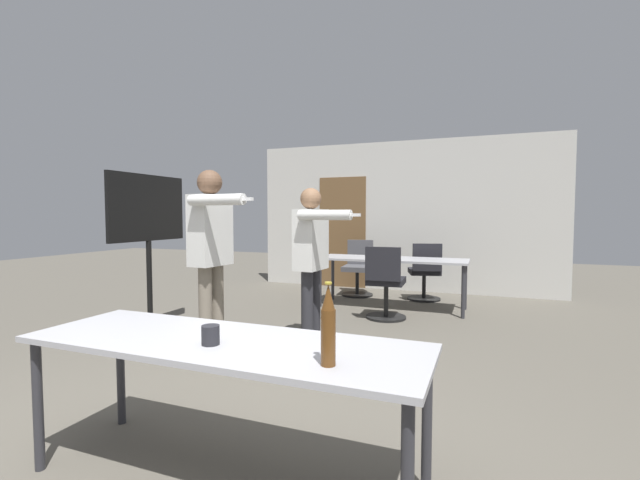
# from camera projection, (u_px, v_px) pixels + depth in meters

# --- Properties ---
(back_wall) EXTENTS (5.36, 0.12, 2.65)m
(back_wall) POSITION_uv_depth(u_px,v_px,m) (400.00, 217.00, 7.64)
(back_wall) COLOR beige
(back_wall) RESTS_ON ground_plane
(conference_table_near) EXTENTS (2.05, 0.67, 0.73)m
(conference_table_near) POSITION_uv_depth(u_px,v_px,m) (223.00, 353.00, 2.13)
(conference_table_near) COLOR #A8A8AD
(conference_table_near) RESTS_ON ground_plane
(conference_table_far) EXTENTS (2.12, 0.69, 0.73)m
(conference_table_far) POSITION_uv_depth(u_px,v_px,m) (392.00, 263.00, 6.15)
(conference_table_far) COLOR #A8A8AD
(conference_table_far) RESTS_ON ground_plane
(tv_screen) EXTENTS (0.44, 1.12, 1.80)m
(tv_screen) POSITION_uv_depth(u_px,v_px,m) (148.00, 233.00, 4.80)
(tv_screen) COLOR black
(tv_screen) RESTS_ON ground_plane
(person_right_polo) EXTENTS (0.73, 0.63, 1.62)m
(person_right_polo) POSITION_uv_depth(u_px,v_px,m) (312.00, 251.00, 4.38)
(person_right_polo) COLOR #28282D
(person_right_polo) RESTS_ON ground_plane
(person_left_plaid) EXTENTS (0.78, 0.66, 1.78)m
(person_left_plaid) POSITION_uv_depth(u_px,v_px,m) (212.00, 242.00, 4.11)
(person_left_plaid) COLOR slate
(person_left_plaid) RESTS_ON ground_plane
(office_chair_far_right) EXTENTS (0.52, 0.56, 0.95)m
(office_chair_far_right) POSITION_uv_depth(u_px,v_px,m) (385.00, 285.00, 5.48)
(office_chair_far_right) COLOR black
(office_chair_far_right) RESTS_ON ground_plane
(office_chair_far_left) EXTENTS (0.52, 0.57, 0.92)m
(office_chair_far_left) POSITION_uv_depth(u_px,v_px,m) (358.00, 270.00, 7.20)
(office_chair_far_left) COLOR black
(office_chair_far_left) RESTS_ON ground_plane
(office_chair_mid_tucked) EXTENTS (0.58, 0.63, 0.91)m
(office_chair_mid_tucked) POSITION_uv_depth(u_px,v_px,m) (425.00, 274.00, 6.71)
(office_chair_mid_tucked) COLOR black
(office_chair_mid_tucked) RESTS_ON ground_plane
(beer_bottle) EXTENTS (0.06, 0.06, 0.35)m
(beer_bottle) POSITION_uv_depth(u_px,v_px,m) (328.00, 326.00, 1.75)
(beer_bottle) COLOR #563314
(beer_bottle) RESTS_ON conference_table_near
(drink_cup) EXTENTS (0.09, 0.09, 0.09)m
(drink_cup) POSITION_uv_depth(u_px,v_px,m) (211.00, 335.00, 2.04)
(drink_cup) COLOR #232328
(drink_cup) RESTS_ON conference_table_near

